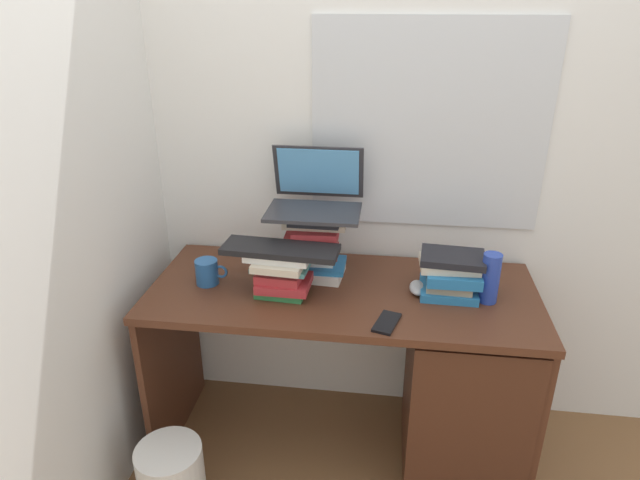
% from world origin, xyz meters
% --- Properties ---
extents(ground_plane, '(6.00, 6.00, 0.00)m').
position_xyz_m(ground_plane, '(0.00, 0.00, 0.00)').
color(ground_plane, brown).
extents(wall_back, '(6.00, 0.06, 2.60)m').
position_xyz_m(wall_back, '(0.00, 0.35, 1.30)').
color(wall_back, white).
rests_on(wall_back, ground).
extents(wall_left, '(0.05, 6.00, 2.60)m').
position_xyz_m(wall_left, '(-0.84, 0.00, 1.30)').
color(wall_left, silver).
rests_on(wall_left, ground).
extents(desk, '(1.45, 0.62, 0.76)m').
position_xyz_m(desk, '(0.37, -0.02, 0.41)').
color(desk, '#4C2819').
rests_on(desk, ground).
extents(book_stack_tall, '(0.24, 0.20, 0.26)m').
position_xyz_m(book_stack_tall, '(-0.12, 0.11, 0.88)').
color(book_stack_tall, white).
rests_on(book_stack_tall, desk).
extents(book_stack_keyboard_riser, '(0.24, 0.19, 0.17)m').
position_xyz_m(book_stack_keyboard_riser, '(-0.22, -0.06, 0.84)').
color(book_stack_keyboard_riser, '#338C4C').
rests_on(book_stack_keyboard_riser, desk).
extents(book_stack_side, '(0.24, 0.20, 0.16)m').
position_xyz_m(book_stack_side, '(0.39, 0.02, 0.83)').
color(book_stack_side, '#2672B2').
rests_on(book_stack_side, desk).
extents(laptop, '(0.35, 0.29, 0.23)m').
position_xyz_m(laptop, '(-0.12, 0.16, 1.07)').
color(laptop, '#2D2D33').
rests_on(laptop, book_stack_tall).
extents(keyboard, '(0.43, 0.17, 0.02)m').
position_xyz_m(keyboard, '(-0.22, -0.06, 0.93)').
color(keyboard, black).
rests_on(keyboard, book_stack_keyboard_riser).
extents(computer_mouse, '(0.06, 0.10, 0.04)m').
position_xyz_m(computer_mouse, '(0.28, 0.01, 0.77)').
color(computer_mouse, '#A5A8AD').
rests_on(computer_mouse, desk).
extents(mug, '(0.12, 0.09, 0.10)m').
position_xyz_m(mug, '(-0.52, -0.02, 0.80)').
color(mug, '#265999').
rests_on(mug, desk).
extents(water_bottle, '(0.07, 0.07, 0.19)m').
position_xyz_m(water_bottle, '(0.53, -0.02, 0.85)').
color(water_bottle, '#263FA5').
rests_on(water_bottle, desk).
extents(cell_phone, '(0.10, 0.15, 0.01)m').
position_xyz_m(cell_phone, '(0.17, -0.22, 0.76)').
color(cell_phone, black).
rests_on(cell_phone, desk).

